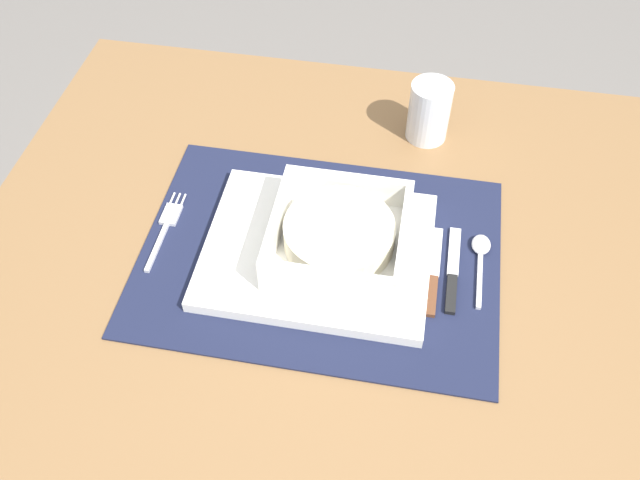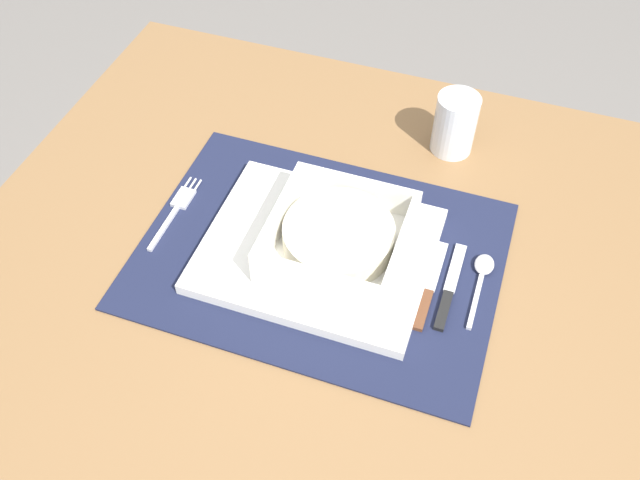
{
  "view_description": "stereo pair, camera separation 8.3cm",
  "coord_description": "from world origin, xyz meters",
  "views": [
    {
      "loc": [
        0.1,
        -0.53,
        1.4
      ],
      "look_at": [
        0.01,
        -0.01,
        0.76
      ],
      "focal_mm": 38.12,
      "sensor_mm": 36.0,
      "label": 1
    },
    {
      "loc": [
        0.18,
        -0.51,
        1.4
      ],
      "look_at": [
        0.01,
        -0.01,
        0.76
      ],
      "focal_mm": 38.12,
      "sensor_mm": 36.0,
      "label": 2
    }
  ],
  "objects": [
    {
      "name": "ground_plane",
      "position": [
        0.0,
        0.0,
        0.0
      ],
      "size": [
        6.0,
        6.0,
        0.0
      ],
      "primitive_type": "plane",
      "color": "slate"
    },
    {
      "name": "dining_table",
      "position": [
        0.0,
        0.0,
        0.62
      ],
      "size": [
        0.89,
        0.78,
        0.73
      ],
      "color": "brown",
      "rests_on": "ground"
    },
    {
      "name": "placemat",
      "position": [
        0.01,
        -0.01,
        0.73
      ],
      "size": [
        0.45,
        0.33,
        0.0
      ],
      "primitive_type": "cube",
      "color": "#191E38",
      "rests_on": "dining_table"
    },
    {
      "name": "serving_plate",
      "position": [
        0.01,
        -0.01,
        0.74
      ],
      "size": [
        0.28,
        0.23,
        0.02
      ],
      "primitive_type": "cube",
      "color": "white",
      "rests_on": "placemat"
    },
    {
      "name": "porridge_bowl",
      "position": [
        0.03,
        -0.01,
        0.77
      ],
      "size": [
        0.16,
        0.16,
        0.05
      ],
      "color": "white",
      "rests_on": "serving_plate"
    },
    {
      "name": "fork",
      "position": [
        -0.2,
        0.0,
        0.74
      ],
      "size": [
        0.02,
        0.13,
        0.0
      ],
      "rotation": [
        0.0,
        0.0,
        -0.03
      ],
      "color": "silver",
      "rests_on": "placemat"
    },
    {
      "name": "spoon",
      "position": [
        0.21,
        0.03,
        0.74
      ],
      "size": [
        0.02,
        0.11,
        0.01
      ],
      "rotation": [
        0.0,
        0.0,
        -0.03
      ],
      "color": "silver",
      "rests_on": "placemat"
    },
    {
      "name": "butter_knife",
      "position": [
        0.17,
        -0.01,
        0.74
      ],
      "size": [
        0.01,
        0.13,
        0.01
      ],
      "rotation": [
        0.0,
        0.0,
        0.01
      ],
      "color": "black",
      "rests_on": "placemat"
    },
    {
      "name": "bread_knife",
      "position": [
        0.15,
        -0.02,
        0.74
      ],
      "size": [
        0.01,
        0.14,
        0.01
      ],
      "rotation": [
        0.0,
        0.0,
        -0.01
      ],
      "color": "#59331E",
      "rests_on": "placemat"
    },
    {
      "name": "drinking_glass",
      "position": [
        0.12,
        0.24,
        0.77
      ],
      "size": [
        0.06,
        0.06,
        0.09
      ],
      "color": "white",
      "rests_on": "dining_table"
    }
  ]
}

